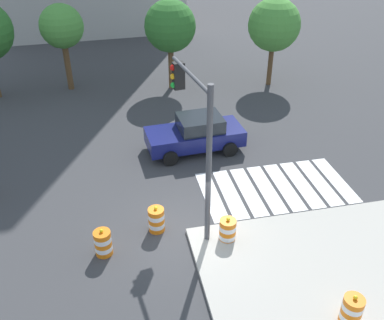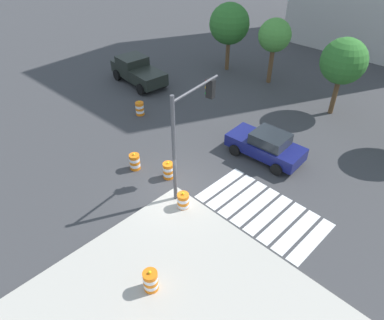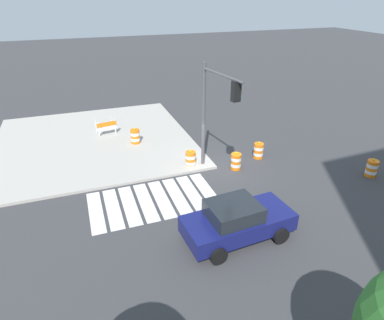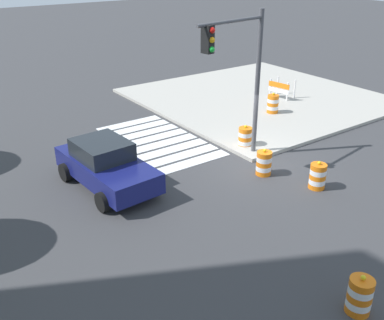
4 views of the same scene
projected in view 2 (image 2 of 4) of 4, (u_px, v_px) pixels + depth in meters
The scene contains 13 objects.
ground_plane at pixel (176, 189), 18.05m from camera, with size 120.00×120.00×0.00m, color #38383A.
crosswalk_stripes at pixel (262, 210), 16.80m from camera, with size 5.85×3.20×0.02m.
sports_car at pixel (266, 145), 19.73m from camera, with size 4.41×2.36×1.63m.
pickup_truck at pixel (137, 70), 27.66m from camera, with size 5.30×2.70×1.92m.
traffic_barrel_near_corner at pixel (135, 162), 19.11m from camera, with size 0.56×0.56×1.02m.
traffic_barrel_crosswalk_end at pixel (140, 108), 23.83m from camera, with size 0.56×0.56×1.02m.
traffic_barrel_median_near at pixel (168, 170), 18.51m from camera, with size 0.56×0.56×1.02m.
traffic_barrel_median_far at pixel (183, 202), 16.64m from camera, with size 0.56×0.56×1.02m.
traffic_barrel_on_sidewalk at pixel (151, 281), 13.07m from camera, with size 0.56×0.56×1.02m.
traffic_light_pole at pixel (189, 122), 15.75m from camera, with size 0.76×3.27×5.50m.
street_tree_streetside_near at pixel (344, 61), 22.11m from camera, with size 2.88×2.88×5.10m.
street_tree_streetside_far at pixel (275, 36), 26.06m from camera, with size 2.42×2.42×4.90m.
street_tree_corner_lot at pixel (229, 24), 28.08m from camera, with size 3.19×3.19×5.36m.
Camera 2 is at (10.14, -9.02, 12.01)m, focal length 33.25 mm.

